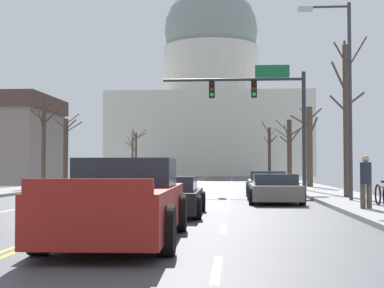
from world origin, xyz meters
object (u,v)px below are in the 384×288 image
street_lamp_right (343,83)px  bicycle_parked (382,195)px  sedan_near_01 (274,189)px  pedestrian_00 (366,179)px  signal_gantry (264,101)px  sedan_oncoming_02 (155,174)px  sedan_near_00 (267,184)px  pickup_truck_near_03 (122,203)px  sedan_near_02 (169,197)px  sedan_oncoming_00 (155,179)px  sedan_oncoming_01 (138,176)px

street_lamp_right → bicycle_parked: street_lamp_right is taller
sedan_near_01 → pedestrian_00: bearing=-63.3°
signal_gantry → sedan_oncoming_02: signal_gantry is taller
sedan_near_00 → sedan_near_01: sedan_near_00 is taller
street_lamp_right → pickup_truck_near_03: size_ratio=1.34×
sedan_near_01 → sedan_near_02: 6.94m
sedan_near_02 → sedan_oncoming_00: (-3.66, 23.12, 0.01)m
sedan_oncoming_01 → street_lamp_right: bearing=-66.8°
street_lamp_right → sedan_oncoming_00: size_ratio=1.65×
pickup_truck_near_03 → sedan_oncoming_01: 42.58m
street_lamp_right → sedan_near_02: 9.25m
pickup_truck_near_03 → bicycle_parked: size_ratio=3.21×
sedan_near_02 → pedestrian_00: (5.90, 1.18, 0.50)m
pedestrian_00 → bicycle_parked: 1.74m
street_lamp_right → sedan_near_01: (-2.62, 0.38, -4.09)m
sedan_near_01 → pickup_truck_near_03: size_ratio=0.79×
sedan_near_01 → bicycle_parked: sedan_near_01 is taller
sedan_near_00 → pickup_truck_near_03: pickup_truck_near_03 is taller
pickup_truck_near_03 → bicycle_parked: pickup_truck_near_03 is taller
signal_gantry → pickup_truck_near_03: bearing=-100.4°
street_lamp_right → pickup_truck_near_03: 13.56m
sedan_near_01 → pickup_truck_near_03: pickup_truck_near_03 is taller
signal_gantry → sedan_near_00: 5.54m
sedan_near_01 → signal_gantry: bearing=89.5°
sedan_near_02 → sedan_oncoming_00: 23.41m
street_lamp_right → sedan_near_02: bearing=-137.3°
sedan_oncoming_01 → sedan_near_01: bearing=-70.8°
street_lamp_right → pedestrian_00: 5.72m
sedan_oncoming_00 → street_lamp_right: bearing=-60.9°
sedan_near_00 → bicycle_parked: bearing=-70.8°
sedan_near_01 → bicycle_parked: bearing=-46.2°
sedan_near_01 → pedestrian_00: size_ratio=2.75×
street_lamp_right → pickup_truck_near_03: bearing=-119.3°
pedestrian_00 → sedan_near_02: bearing=-168.7°
sedan_near_01 → sedan_oncoming_01: (-10.57, 30.32, 0.03)m
sedan_oncoming_00 → bicycle_parked: sedan_oncoming_00 is taller
street_lamp_right → pickup_truck_near_03: (-6.35, -11.33, -3.91)m
street_lamp_right → sedan_near_00: size_ratio=1.77×
sedan_near_01 → sedan_oncoming_01: sedan_oncoming_01 is taller
street_lamp_right → pedestrian_00: (-0.20, -4.44, -3.60)m
pedestrian_00 → bicycle_parked: pedestrian_00 is taller
sedan_oncoming_00 → sedan_oncoming_02: (-3.53, 25.21, 0.05)m
sedan_near_01 → sedan_near_02: (-3.48, -6.00, -0.00)m
bicycle_parked → signal_gantry: bearing=104.3°
sedan_near_01 → pedestrian_00: 5.42m
sedan_oncoming_01 → sedan_oncoming_02: 12.01m
sedan_near_01 → sedan_oncoming_02: sedan_oncoming_02 is taller
pickup_truck_near_03 → sedan_oncoming_00: size_ratio=1.23×
street_lamp_right → sedan_oncoming_02: 44.91m
sedan_near_00 → sedan_near_01: (-0.06, -5.79, -0.02)m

